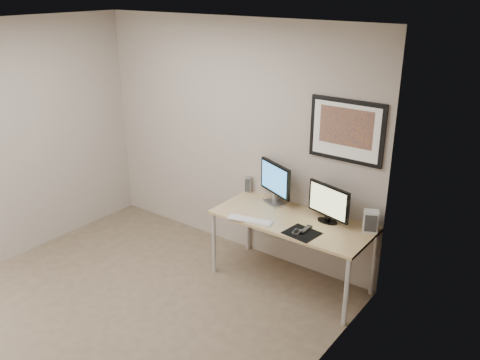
{
  "coord_description": "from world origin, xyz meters",
  "views": [
    {
      "loc": [
        3.28,
        -2.6,
        2.94
      ],
      "look_at": [
        0.54,
        1.1,
        1.12
      ],
      "focal_mm": 38.0,
      "sensor_mm": 36.0,
      "label": 1
    }
  ],
  "objects_px": {
    "framed_art": "(346,131)",
    "speaker_left": "(248,185)",
    "monitor_tv": "(329,203)",
    "monitor_large": "(275,181)",
    "speaker_right": "(278,193)",
    "fan_unit": "(371,221)",
    "desk": "(292,225)",
    "keyboard": "(250,220)"
  },
  "relations": [
    {
      "from": "desk",
      "to": "monitor_large",
      "type": "bearing_deg",
      "value": 148.59
    },
    {
      "from": "monitor_large",
      "to": "speaker_right",
      "type": "height_order",
      "value": "monitor_large"
    },
    {
      "from": "desk",
      "to": "keyboard",
      "type": "xyz_separation_m",
      "value": [
        -0.32,
        -0.28,
        0.07
      ]
    },
    {
      "from": "keyboard",
      "to": "framed_art",
      "type": "bearing_deg",
      "value": 29.01
    },
    {
      "from": "speaker_right",
      "to": "fan_unit",
      "type": "height_order",
      "value": "fan_unit"
    },
    {
      "from": "keyboard",
      "to": "speaker_right",
      "type": "bearing_deg",
      "value": 81.57
    },
    {
      "from": "speaker_right",
      "to": "keyboard",
      "type": "distance_m",
      "value": 0.59
    },
    {
      "from": "keyboard",
      "to": "fan_unit",
      "type": "relative_size",
      "value": 2.15
    },
    {
      "from": "framed_art",
      "to": "fan_unit",
      "type": "height_order",
      "value": "framed_art"
    },
    {
      "from": "monitor_tv",
      "to": "speaker_right",
      "type": "xyz_separation_m",
      "value": [
        -0.68,
        0.16,
        -0.13
      ]
    },
    {
      "from": "monitor_large",
      "to": "monitor_tv",
      "type": "height_order",
      "value": "monitor_large"
    },
    {
      "from": "speaker_right",
      "to": "framed_art",
      "type": "bearing_deg",
      "value": -5.38
    },
    {
      "from": "speaker_left",
      "to": "speaker_right",
      "type": "bearing_deg",
      "value": -15.24
    },
    {
      "from": "framed_art",
      "to": "speaker_left",
      "type": "distance_m",
      "value": 1.37
    },
    {
      "from": "monitor_large",
      "to": "desk",
      "type": "bearing_deg",
      "value": -8.23
    },
    {
      "from": "monitor_tv",
      "to": "speaker_left",
      "type": "xyz_separation_m",
      "value": [
        -1.06,
        0.16,
        -0.12
      ]
    },
    {
      "from": "framed_art",
      "to": "speaker_right",
      "type": "xyz_separation_m",
      "value": [
        -0.72,
        -0.03,
        -0.81
      ]
    },
    {
      "from": "monitor_tv",
      "to": "framed_art",
      "type": "bearing_deg",
      "value": 92.27
    },
    {
      "from": "desk",
      "to": "keyboard",
      "type": "distance_m",
      "value": 0.43
    },
    {
      "from": "framed_art",
      "to": "speaker_right",
      "type": "bearing_deg",
      "value": -177.96
    },
    {
      "from": "desk",
      "to": "speaker_left",
      "type": "relative_size",
      "value": 9.01
    },
    {
      "from": "monitor_large",
      "to": "speaker_right",
      "type": "xyz_separation_m",
      "value": [
        -0.02,
        0.09,
        -0.17
      ]
    },
    {
      "from": "fan_unit",
      "to": "monitor_large",
      "type": "bearing_deg",
      "value": 155.34
    },
    {
      "from": "speaker_left",
      "to": "framed_art",
      "type": "bearing_deg",
      "value": -14.22
    },
    {
      "from": "monitor_tv",
      "to": "keyboard",
      "type": "bearing_deg",
      "value": -131.1
    },
    {
      "from": "speaker_left",
      "to": "keyboard",
      "type": "height_order",
      "value": "speaker_left"
    },
    {
      "from": "fan_unit",
      "to": "framed_art",
      "type": "bearing_deg",
      "value": 137.17
    },
    {
      "from": "framed_art",
      "to": "speaker_left",
      "type": "relative_size",
      "value": 4.22
    },
    {
      "from": "desk",
      "to": "fan_unit",
      "type": "height_order",
      "value": "fan_unit"
    },
    {
      "from": "desk",
      "to": "monitor_large",
      "type": "relative_size",
      "value": 3.41
    },
    {
      "from": "speaker_left",
      "to": "speaker_right",
      "type": "distance_m",
      "value": 0.39
    },
    {
      "from": "speaker_left",
      "to": "monitor_tv",
      "type": "bearing_deg",
      "value": -24.13
    },
    {
      "from": "desk",
      "to": "keyboard",
      "type": "relative_size",
      "value": 3.49
    },
    {
      "from": "fan_unit",
      "to": "speaker_right",
      "type": "bearing_deg",
      "value": 150.43
    },
    {
      "from": "monitor_tv",
      "to": "speaker_left",
      "type": "bearing_deg",
      "value": -173.6
    },
    {
      "from": "monitor_tv",
      "to": "speaker_right",
      "type": "height_order",
      "value": "monitor_tv"
    },
    {
      "from": "monitor_tv",
      "to": "desk",
      "type": "bearing_deg",
      "value": -139.92
    },
    {
      "from": "desk",
      "to": "keyboard",
      "type": "height_order",
      "value": "keyboard"
    },
    {
      "from": "desk",
      "to": "monitor_large",
      "type": "height_order",
      "value": "monitor_large"
    },
    {
      "from": "monitor_tv",
      "to": "speaker_left",
      "type": "distance_m",
      "value": 1.08
    },
    {
      "from": "desk",
      "to": "framed_art",
      "type": "xyz_separation_m",
      "value": [
        0.35,
        0.33,
        0.96
      ]
    },
    {
      "from": "speaker_left",
      "to": "fan_unit",
      "type": "bearing_deg",
      "value": -19.37
    }
  ]
}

